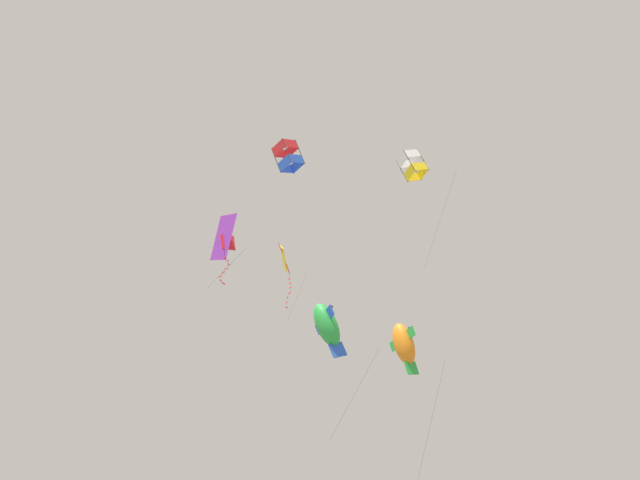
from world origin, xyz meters
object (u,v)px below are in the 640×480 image
object	(u,v)px
kite_diamond_highest	(284,259)
kite_fish_upper_right	(327,325)
kite_delta_near_right	(225,238)
kite_box_low_drifter	(288,156)
kite_box_mid_left	(413,166)
kite_fish_far_centre	(404,344)

from	to	relation	value
kite_diamond_highest	kite_fish_upper_right	size ratio (longest dim) A/B	0.87
kite_diamond_highest	kite_fish_upper_right	bearing A→B (deg)	0.55
kite_delta_near_right	kite_fish_upper_right	bearing A→B (deg)	25.67
kite_diamond_highest	kite_fish_upper_right	world-z (taller)	kite_diamond_highest
kite_diamond_highest	kite_box_low_drifter	xyz separation A→B (m)	(0.81, -1.92, 6.00)
kite_diamond_highest	kite_fish_upper_right	distance (m)	14.07
kite_delta_near_right	kite_box_low_drifter	world-z (taller)	kite_box_low_drifter
kite_box_mid_left	kite_fish_far_centre	xyz separation A→B (m)	(-0.94, -0.92, -11.03)
kite_box_mid_left	kite_fish_upper_right	bearing A→B (deg)	-73.35
kite_diamond_highest	kite_box_low_drifter	size ratio (longest dim) A/B	2.76
kite_fish_far_centre	kite_box_low_drifter	distance (m)	16.89
kite_diamond_highest	kite_delta_near_right	bearing A→B (deg)	-40.67
kite_fish_far_centre	kite_fish_upper_right	xyz separation A→B (m)	(-2.25, -3.82, -0.87)
kite_diamond_highest	kite_fish_upper_right	xyz separation A→B (m)	(5.16, -8.15, -10.24)
kite_box_mid_left	kite_delta_near_right	size ratio (longest dim) A/B	1.91
kite_fish_upper_right	kite_box_low_drifter	size ratio (longest dim) A/B	3.19
kite_delta_near_right	kite_fish_far_centre	world-z (taller)	kite_delta_near_right
kite_box_mid_left	kite_diamond_highest	xyz separation A→B (m)	(-8.35, 3.41, -1.66)
kite_fish_far_centre	kite_diamond_highest	bearing A→B (deg)	-170.37
kite_fish_upper_right	kite_box_low_drifter	world-z (taller)	kite_box_low_drifter
kite_fish_upper_right	kite_box_low_drifter	xyz separation A→B (m)	(-4.34, 6.24, 16.24)
kite_box_low_drifter	kite_fish_far_centre	bearing A→B (deg)	13.33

